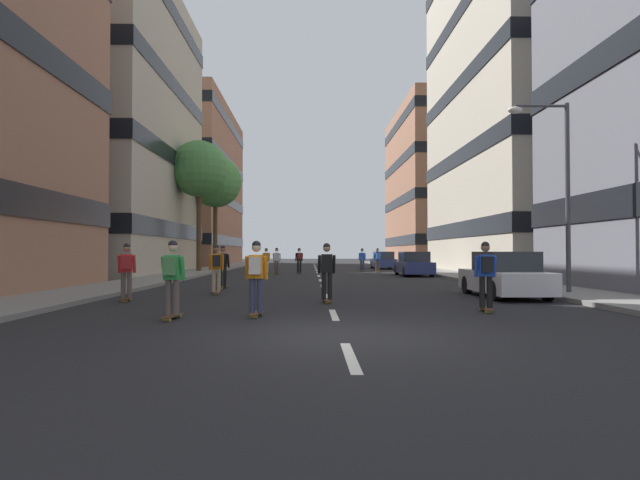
% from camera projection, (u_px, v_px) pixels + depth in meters
% --- Properties ---
extents(ground_plane, '(151.86, 151.86, 0.00)m').
position_uv_depth(ground_plane, '(318.00, 274.00, 34.79)').
color(ground_plane, black).
extents(sidewalk_left, '(2.87, 69.60, 0.14)m').
position_uv_depth(sidewalk_left, '(200.00, 272.00, 37.78)').
color(sidewalk_left, gray).
rests_on(sidewalk_left, ground_plane).
extents(sidewalk_right, '(2.87, 69.60, 0.14)m').
position_uv_depth(sidewalk_right, '(434.00, 271.00, 38.13)').
color(sidewalk_right, gray).
rests_on(sidewalk_right, ground_plane).
extents(lane_markings, '(0.16, 57.20, 0.01)m').
position_uv_depth(lane_markings, '(318.00, 274.00, 34.98)').
color(lane_markings, silver).
rests_on(lane_markings, ground_plane).
extents(building_left_mid, '(13.30, 17.95, 20.15)m').
position_uv_depth(building_left_mid, '(81.00, 128.00, 36.37)').
color(building_left_mid, '#B2A893').
rests_on(building_left_mid, ground_plane).
extents(building_left_far, '(13.30, 23.41, 18.44)m').
position_uv_depth(building_left_far, '(174.00, 186.00, 61.46)').
color(building_left_far, '#9E6B51').
rests_on(building_left_far, ground_plane).
extents(building_right_mid, '(13.30, 19.55, 25.62)m').
position_uv_depth(building_right_mid, '(550.00, 93.00, 37.12)').
color(building_right_mid, '#BCB29E').
rests_on(building_right_mid, ground_plane).
extents(building_right_far, '(13.30, 20.36, 18.51)m').
position_uv_depth(building_right_far, '(453.00, 186.00, 62.14)').
color(building_right_far, '#9E6B51').
rests_on(building_right_far, ground_plane).
extents(parked_car_near, '(1.82, 4.40, 1.52)m').
position_uv_depth(parked_car_near, '(504.00, 276.00, 17.37)').
color(parked_car_near, silver).
rests_on(parked_car_near, ground_plane).
extents(parked_car_mid, '(1.82, 4.40, 1.52)m').
position_uv_depth(parked_car_mid, '(383.00, 261.00, 45.76)').
color(parked_car_mid, navy).
rests_on(parked_car_mid, ground_plane).
extents(parked_car_far, '(1.82, 4.40, 1.52)m').
position_uv_depth(parked_car_far, '(414.00, 265.00, 32.47)').
color(parked_car_far, navy).
rests_on(parked_car_far, ground_plane).
extents(street_tree_near, '(4.10, 4.10, 9.44)m').
position_uv_depth(street_tree_near, '(199.00, 169.00, 37.64)').
color(street_tree_near, '#4C3823').
rests_on(street_tree_near, sidewalk_left).
extents(street_tree_mid, '(4.40, 4.40, 9.54)m').
position_uv_depth(street_tree_mid, '(215.00, 182.00, 44.14)').
color(street_tree_mid, '#4C3823').
rests_on(street_tree_mid, sidewalk_left).
extents(streetlamp_right, '(2.13, 0.30, 6.50)m').
position_uv_depth(streetlamp_right, '(557.00, 175.00, 17.83)').
color(streetlamp_right, '#3F3F44').
rests_on(streetlamp_right, sidewalk_right).
extents(skater_0, '(0.55, 0.92, 1.78)m').
position_uv_depth(skater_0, '(223.00, 265.00, 21.34)').
color(skater_0, brown).
rests_on(skater_0, ground_plane).
extents(skater_1, '(0.54, 0.91, 1.78)m').
position_uv_depth(skater_1, '(327.00, 270.00, 15.50)').
color(skater_1, brown).
rests_on(skater_1, ground_plane).
extents(skater_2, '(0.57, 0.92, 1.78)m').
position_uv_depth(skater_2, '(299.00, 259.00, 36.20)').
color(skater_2, brown).
rests_on(skater_2, ground_plane).
extents(skater_3, '(0.57, 0.92, 1.78)m').
position_uv_depth(skater_3, '(216.00, 266.00, 18.51)').
color(skater_3, brown).
rests_on(skater_3, ground_plane).
extents(skater_4, '(0.54, 0.91, 1.78)m').
position_uv_depth(skater_4, '(362.00, 259.00, 39.85)').
color(skater_4, brown).
rests_on(skater_4, ground_plane).
extents(skater_5, '(0.55, 0.91, 1.78)m').
position_uv_depth(skater_5, '(256.00, 273.00, 12.15)').
color(skater_5, brown).
rests_on(skater_5, ground_plane).
extents(skater_6, '(0.56, 0.92, 1.78)m').
position_uv_depth(skater_6, '(266.00, 259.00, 37.00)').
color(skater_6, brown).
rests_on(skater_6, ground_plane).
extents(skater_7, '(0.56, 0.92, 1.78)m').
position_uv_depth(skater_7, '(126.00, 268.00, 15.85)').
color(skater_7, brown).
rests_on(skater_7, ground_plane).
extents(skater_8, '(0.55, 0.92, 1.78)m').
position_uv_depth(skater_8, '(172.00, 274.00, 11.64)').
color(skater_8, brown).
rests_on(skater_8, ground_plane).
extents(skater_9, '(0.55, 0.92, 1.78)m').
position_uv_depth(skater_9, '(486.00, 272.00, 13.15)').
color(skater_9, brown).
rests_on(skater_9, ground_plane).
extents(skater_10, '(0.55, 0.92, 1.78)m').
position_uv_depth(skater_10, '(277.00, 260.00, 34.78)').
color(skater_10, brown).
rests_on(skater_10, ground_plane).
extents(skater_11, '(0.56, 0.92, 1.78)m').
position_uv_depth(skater_11, '(378.00, 259.00, 37.68)').
color(skater_11, brown).
rests_on(skater_11, ground_plane).
extents(skater_12, '(0.54, 0.91, 1.78)m').
position_uv_depth(skater_12, '(377.00, 258.00, 41.41)').
color(skater_12, brown).
rests_on(skater_12, ground_plane).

